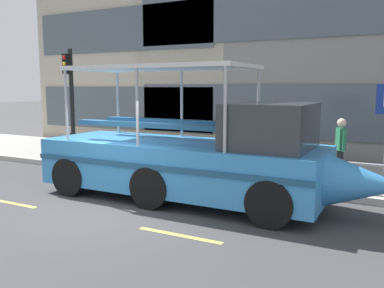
{
  "coord_description": "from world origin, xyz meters",
  "views": [
    {
      "loc": [
        6.12,
        -7.41,
        2.83
      ],
      "look_at": [
        1.04,
        2.26,
        1.3
      ],
      "focal_mm": 38.34,
      "sensor_mm": 36.0,
      "label": 1
    }
  ],
  "objects_px": {
    "leaned_bicycle": "(78,149)",
    "duck_tour_boat": "(198,158)",
    "pedestrian_near_bow": "(341,144)",
    "traffic_light_pole": "(70,93)"
  },
  "relations": [
    {
      "from": "leaned_bicycle",
      "to": "duck_tour_boat",
      "type": "distance_m",
      "value": 6.61
    },
    {
      "from": "pedestrian_near_bow",
      "to": "traffic_light_pole",
      "type": "bearing_deg",
      "value": -176.23
    },
    {
      "from": "leaned_bicycle",
      "to": "duck_tour_boat",
      "type": "height_order",
      "value": "duck_tour_boat"
    },
    {
      "from": "traffic_light_pole",
      "to": "leaned_bicycle",
      "type": "height_order",
      "value": "traffic_light_pole"
    },
    {
      "from": "pedestrian_near_bow",
      "to": "leaned_bicycle",
      "type": "bearing_deg",
      "value": -175.38
    },
    {
      "from": "duck_tour_boat",
      "to": "leaned_bicycle",
      "type": "bearing_deg",
      "value": 159.03
    },
    {
      "from": "traffic_light_pole",
      "to": "pedestrian_near_bow",
      "type": "xyz_separation_m",
      "value": [
        9.43,
        0.62,
        -1.36
      ]
    },
    {
      "from": "duck_tour_boat",
      "to": "pedestrian_near_bow",
      "type": "bearing_deg",
      "value": 46.73
    },
    {
      "from": "traffic_light_pole",
      "to": "leaned_bicycle",
      "type": "xyz_separation_m",
      "value": [
        0.37,
        -0.11,
        -2.06
      ]
    },
    {
      "from": "duck_tour_boat",
      "to": "pedestrian_near_bow",
      "type": "height_order",
      "value": "duck_tour_boat"
    }
  ]
}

